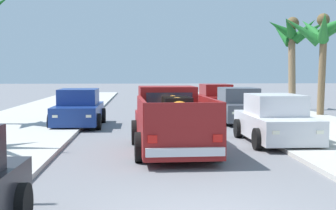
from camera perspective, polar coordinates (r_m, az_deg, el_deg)
sidewalk_left at (r=19.89m, az=-17.56°, el=-2.55°), size 5.26×60.00×0.12m
sidewalk_right at (r=20.40m, az=15.67°, el=-2.35°), size 5.26×60.00×0.12m
curb_left at (r=19.63m, az=-14.07°, el=-2.60°), size 0.16×60.00×0.10m
curb_right at (r=20.03m, az=12.33°, el=-2.44°), size 0.16×60.00×0.10m
pickup_truck at (r=13.66m, az=0.48°, el=-2.11°), size 2.38×5.29×1.80m
car_left_near at (r=21.59m, az=8.34°, el=-0.16°), size 2.04×4.27×1.54m
car_left_mid at (r=27.32m, az=5.68°, el=0.74°), size 2.21×4.34×1.54m
car_right_mid at (r=20.23m, az=-10.51°, el=-0.46°), size 2.04×4.27×1.54m
car_left_far at (r=15.64m, az=12.56°, el=-1.80°), size 2.07×4.28×1.54m
palm_tree_left_fore at (r=24.86m, az=17.84°, el=8.21°), size 3.90×3.84×5.13m
palm_tree_right_mid at (r=29.22m, az=14.58°, el=7.91°), size 3.62×3.83×5.42m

